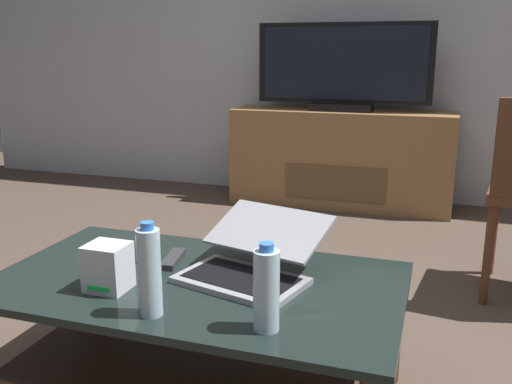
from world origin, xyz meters
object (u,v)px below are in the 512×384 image
object	(u,v)px
television	(343,69)
water_bottle_near	(149,272)
water_bottle_far	(266,290)
laptop	(253,259)
coffee_table	(198,317)
media_cabinet	(340,158)
router_box	(108,267)
cell_phone	(145,254)
tv_remote	(173,259)

from	to	relation	value
television	water_bottle_near	bearing A→B (deg)	-90.56
television	water_bottle_far	bearing A→B (deg)	-83.91
laptop	water_bottle_far	size ratio (longest dim) A/B	2.03
water_bottle_near	television	bearing A→B (deg)	89.44
coffee_table	laptop	distance (m)	0.25
media_cabinet	router_box	world-z (taller)	media_cabinet
laptop	router_box	distance (m)	0.42
cell_phone	television	bearing A→B (deg)	55.36
water_bottle_far	coffee_table	bearing A→B (deg)	141.66
water_bottle_far	cell_phone	bearing A→B (deg)	146.17
water_bottle_near	water_bottle_far	distance (m)	0.31
coffee_table	cell_phone	world-z (taller)	cell_phone
tv_remote	router_box	bearing A→B (deg)	-117.76
television	media_cabinet	bearing A→B (deg)	90.00
media_cabinet	water_bottle_near	distance (m)	2.67
laptop	router_box	xyz separation A→B (m)	(-0.36, -0.22, 0.01)
coffee_table	media_cabinet	xyz separation A→B (m)	(0.01, 2.42, 0.05)
laptop	router_box	size ratio (longest dim) A/B	3.36
water_bottle_far	tv_remote	distance (m)	0.54
television	router_box	bearing A→B (deg)	-94.89
coffee_table	television	world-z (taller)	television
router_box	tv_remote	size ratio (longest dim) A/B	0.85
router_box	cell_phone	world-z (taller)	router_box
media_cabinet	laptop	size ratio (longest dim) A/B	3.33
television	tv_remote	world-z (taller)	television
media_cabinet	water_bottle_far	bearing A→B (deg)	-83.96
media_cabinet	television	world-z (taller)	television
media_cabinet	water_bottle_near	world-z (taller)	media_cabinet
television	router_box	size ratio (longest dim) A/B	8.64
water_bottle_near	tv_remote	distance (m)	0.38
coffee_table	media_cabinet	size ratio (longest dim) A/B	0.80
television	water_bottle_far	xyz separation A→B (m)	(0.28, -2.63, -0.43)
tv_remote	cell_phone	bearing A→B (deg)	157.95
coffee_table	water_bottle_far	bearing A→B (deg)	-38.34
coffee_table	router_box	distance (m)	0.32
coffee_table	water_bottle_far	size ratio (longest dim) A/B	5.43
television	cell_phone	bearing A→B (deg)	-96.35
media_cabinet	router_box	distance (m)	2.58
coffee_table	water_bottle_near	distance (m)	0.35
media_cabinet	water_bottle_near	bearing A→B (deg)	-90.56
router_box	water_bottle_near	distance (m)	0.22
media_cabinet	television	distance (m)	0.61
cell_phone	water_bottle_near	bearing A→B (deg)	-87.15
laptop	cell_phone	distance (m)	0.40
coffee_table	laptop	size ratio (longest dim) A/B	2.67
media_cabinet	cell_phone	xyz separation A→B (m)	(-0.25, -2.29, 0.08)
water_bottle_near	media_cabinet	bearing A→B (deg)	89.44
water_bottle_near	water_bottle_far	size ratio (longest dim) A/B	1.12
water_bottle_far	water_bottle_near	bearing A→B (deg)	-176.67
coffee_table	laptop	bearing A→B (deg)	26.30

